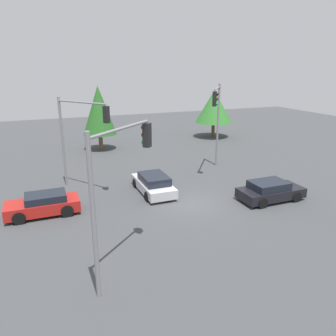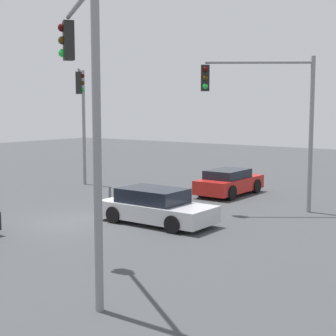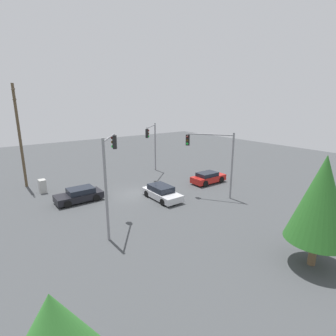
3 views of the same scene
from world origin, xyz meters
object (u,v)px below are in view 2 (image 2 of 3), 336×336
at_px(sedan_red, 229,182).
at_px(traffic_signal_cross, 83,87).
at_px(traffic_signal_main, 268,105).
at_px(traffic_signal_aux, 82,106).
at_px(sedan_silver, 156,207).

bearing_deg(sedan_red, traffic_signal_cross, -74.33).
relative_size(traffic_signal_main, traffic_signal_cross, 0.91).
height_order(sedan_red, traffic_signal_aux, traffic_signal_aux).
relative_size(sedan_silver, traffic_signal_aux, 0.69).
xyz_separation_m(sedan_red, traffic_signal_cross, (-3.81, 13.60, 4.13)).
height_order(sedan_red, traffic_signal_cross, traffic_signal_cross).
relative_size(traffic_signal_main, traffic_signal_aux, 1.00).
distance_m(sedan_silver, traffic_signal_aux, 9.99).
bearing_deg(traffic_signal_aux, traffic_signal_cross, 3.16).
bearing_deg(traffic_signal_main, traffic_signal_aux, -34.72).
xyz_separation_m(sedan_silver, traffic_signal_aux, (8.21, -4.31, 3.74)).
distance_m(sedan_red, sedan_silver, 7.21).
xyz_separation_m(sedan_silver, traffic_signal_main, (-2.38, -4.40, 3.77)).
height_order(traffic_signal_main, traffic_signal_cross, traffic_signal_cross).
bearing_deg(sedan_red, traffic_signal_main, -39.66).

